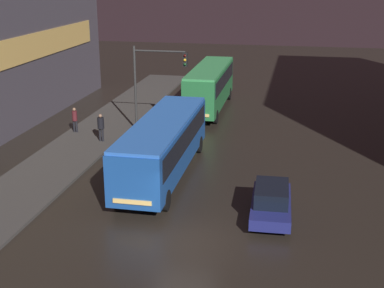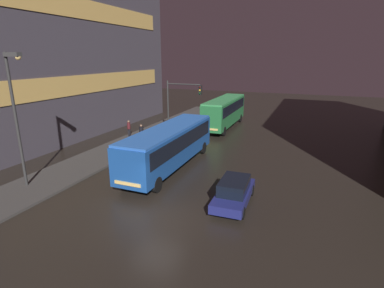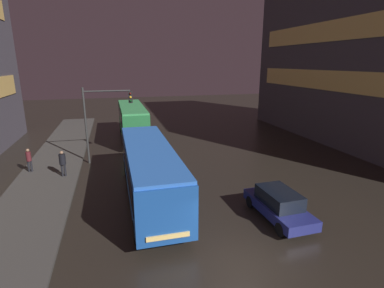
% 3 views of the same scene
% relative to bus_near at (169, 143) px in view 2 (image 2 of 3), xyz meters
% --- Properties ---
extents(ground_plane, '(120.00, 120.00, 0.00)m').
position_rel_bus_near_xyz_m(ground_plane, '(2.61, -6.93, -1.93)').
color(ground_plane, black).
extents(sidewalk_left, '(4.00, 48.00, 0.15)m').
position_rel_bus_near_xyz_m(sidewalk_left, '(-6.39, 3.07, -1.86)').
color(sidewalk_left, '#3D3A38').
rests_on(sidewalk_left, ground).
extents(building_left_tower, '(10.07, 29.63, 18.11)m').
position_rel_bus_near_xyz_m(building_left_tower, '(-16.34, 5.87, 7.12)').
color(building_left_tower, '#423D47').
rests_on(building_left_tower, ground).
extents(bus_near, '(2.60, 11.25, 3.13)m').
position_rel_bus_near_xyz_m(bus_near, '(0.00, 0.00, 0.00)').
color(bus_near, '#194793').
rests_on(bus_near, ground).
extents(bus_far, '(2.45, 10.52, 3.44)m').
position_rel_bus_near_xyz_m(bus_far, '(0.04, 14.49, 0.18)').
color(bus_far, '#236B38').
rests_on(bus_far, ground).
extents(car_taxi, '(1.89, 4.37, 1.50)m').
position_rel_bus_near_xyz_m(car_taxi, '(5.95, -3.90, -1.17)').
color(car_taxi, navy).
rests_on(car_taxi, ground).
extents(pedestrian_near, '(0.36, 0.36, 1.69)m').
position_rel_bus_near_xyz_m(pedestrian_near, '(-7.73, 6.22, -0.81)').
color(pedestrian_near, black).
rests_on(pedestrian_near, sidewalk_left).
extents(pedestrian_mid, '(0.47, 0.47, 1.78)m').
position_rel_bus_near_xyz_m(pedestrian_mid, '(-5.30, 4.68, -0.70)').
color(pedestrian_mid, black).
rests_on(pedestrian_mid, sidewalk_left).
extents(traffic_light_main, '(3.66, 0.35, 5.86)m').
position_rel_bus_near_xyz_m(traffic_light_main, '(-2.55, 7.57, 2.08)').
color(traffic_light_main, '#2D2D2D').
rests_on(traffic_light_main, ground).
extents(street_lamp_sidewalk, '(1.25, 0.36, 8.21)m').
position_rel_bus_near_xyz_m(street_lamp_sidewalk, '(-6.76, -6.66, 3.59)').
color(street_lamp_sidewalk, '#2D2D2D').
rests_on(street_lamp_sidewalk, sidewalk_left).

